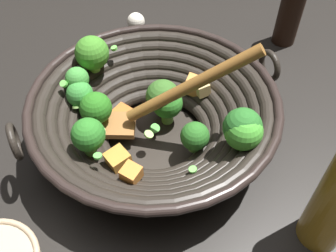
% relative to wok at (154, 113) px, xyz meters
% --- Properties ---
extents(ground_plane, '(4.00, 4.00, 0.00)m').
position_rel_wok_xyz_m(ground_plane, '(-0.00, -0.00, -0.07)').
color(ground_plane, black).
extents(wok, '(0.38, 0.41, 0.20)m').
position_rel_wok_xyz_m(wok, '(0.00, 0.00, 0.00)').
color(wok, black).
rests_on(wok, ground).
extents(soy_sauce_bottle, '(0.05, 0.05, 0.19)m').
position_rel_wok_xyz_m(soy_sauce_bottle, '(0.01, -0.38, 0.01)').
color(soy_sauce_bottle, black).
rests_on(soy_sauce_bottle, ground).
extents(garlic_bulb, '(0.04, 0.04, 0.04)m').
position_rel_wok_xyz_m(garlic_bulb, '(0.26, -0.18, -0.05)').
color(garlic_bulb, silver).
rests_on(garlic_bulb, ground).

